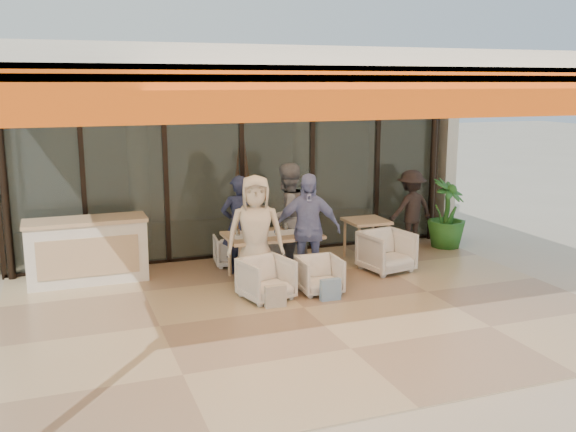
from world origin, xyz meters
The scene contains 21 objects.
ground centered at (0.00, 0.00, 0.00)m, with size 70.00×70.00×0.00m, color #C6B293.
terrace_floor centered at (0.00, 0.00, 0.01)m, with size 8.00×6.00×0.01m, color tan.
terrace_structure centered at (0.00, -0.26, 3.25)m, with size 8.00×6.00×3.40m.
glass_storefront centered at (0.00, 3.00, 1.60)m, with size 8.08×0.10×3.20m.
interior_block centered at (0.01, 5.31, 2.23)m, with size 9.05×3.62×3.52m.
host_counter centered at (-2.74, 2.30, 0.53)m, with size 1.85×0.65×1.04m.
dining_table centered at (0.05, 1.52, 0.69)m, with size 1.50×0.90×0.93m.
chair_far_left centered at (-0.36, 2.46, 0.29)m, with size 0.57×0.53×0.59m, color white.
chair_far_right centered at (0.48, 2.46, 0.31)m, with size 0.61×0.57×0.62m, color white.
chair_near_left centered at (-0.36, 0.56, 0.34)m, with size 0.67×0.63×0.69m, color white.
chair_near_right centered at (0.48, 0.56, 0.31)m, with size 0.60×0.56×0.62m, color white.
diner_navy centered at (-0.36, 1.96, 0.82)m, with size 0.60×0.39×1.65m, color #171C33.
diner_grey centered at (0.48, 1.96, 0.90)m, with size 0.88×0.68×1.81m, color slate.
diner_cream centered at (-0.36, 1.06, 0.89)m, with size 0.87×0.56×1.77m, color beige.
diner_periwinkle centered at (0.48, 1.06, 0.88)m, with size 1.03×0.43×1.76m, color #6A73B1.
tote_bag_cream centered at (-0.36, 0.16, 0.17)m, with size 0.30×0.10×0.34m, color silver.
tote_bag_blue centered at (0.48, 0.16, 0.17)m, with size 0.30×0.10×0.34m, color #99BFD8.
side_table centered at (1.96, 1.95, 0.64)m, with size 0.70×0.70×0.74m.
side_chair centered at (1.96, 1.20, 0.38)m, with size 0.74×0.70×0.77m, color white.
standing_woman centered at (3.19, 2.50, 0.75)m, with size 0.97×0.56×1.50m, color black.
potted_palm centered at (3.80, 2.21, 0.66)m, with size 0.74×0.74×1.32m, color #1E5919.
Camera 1 is at (-3.17, -7.89, 3.11)m, focal length 40.00 mm.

